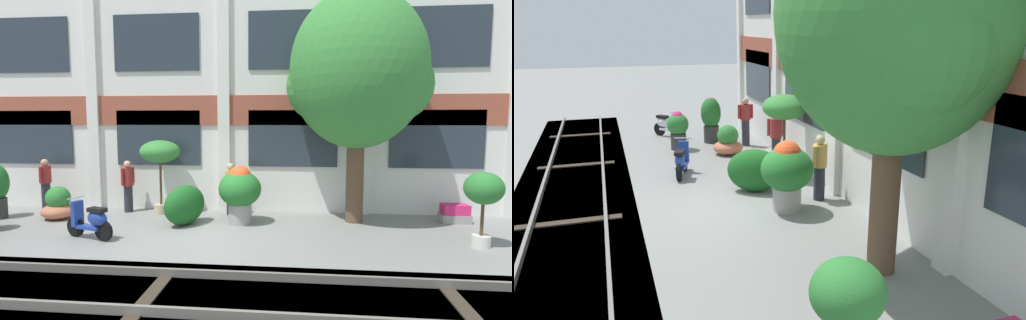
# 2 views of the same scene
# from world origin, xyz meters

# --- Properties ---
(ground_plane) EXTENTS (80.00, 80.00, 0.00)m
(ground_plane) POSITION_xyz_m (0.00, 0.00, 0.00)
(ground_plane) COLOR gray
(apartment_facade) EXTENTS (17.04, 0.64, 7.01)m
(apartment_facade) POSITION_xyz_m (-0.00, 3.11, 3.51)
(apartment_facade) COLOR silver
(apartment_facade) RESTS_ON ground
(rail_tracks) EXTENTS (24.68, 2.80, 0.43)m
(rail_tracks) POSITION_xyz_m (0.00, -3.19, -0.13)
(rail_tracks) COLOR #423F3A
(rail_tracks) RESTS_ON ground
(broadleaf_tree) EXTENTS (3.80, 3.62, 6.26)m
(broadleaf_tree) POSITION_xyz_m (3.81, 1.86, 4.03)
(broadleaf_tree) COLOR brown
(broadleaf_tree) RESTS_ON ground
(potted_plant_glazed_jar) EXTENTS (1.16, 1.16, 1.58)m
(potted_plant_glazed_jar) POSITION_xyz_m (0.70, 1.34, 0.91)
(potted_plant_glazed_jar) COLOR gray
(potted_plant_glazed_jar) RESTS_ON ground
(potted_plant_terracotta_small) EXTENTS (0.81, 0.81, 1.68)m
(potted_plant_terracotta_small) POSITION_xyz_m (6.31, -0.10, 1.22)
(potted_plant_terracotta_small) COLOR beige
(potted_plant_terracotta_small) RESTS_ON ground
(potted_plant_wide_bowl) EXTENTS (0.94, 0.94, 0.93)m
(potted_plant_wide_bowl) POSITION_xyz_m (-4.52, 1.32, 0.39)
(potted_plant_wide_bowl) COLOR #B76647
(potted_plant_wide_bowl) RESTS_ON ground
(potted_plant_tall_urn) EXTENTS (1.19, 1.19, 2.21)m
(potted_plant_tall_urn) POSITION_xyz_m (-1.81, 2.21, 1.79)
(potted_plant_tall_urn) COLOR tan
(potted_plant_tall_urn) RESTS_ON ground
(potted_plant_square_trough) EXTENTS (0.77, 0.49, 0.50)m
(potted_plant_square_trough) POSITION_xyz_m (6.56, 2.08, 0.24)
(potted_plant_square_trough) COLOR gray
(potted_plant_square_trough) RESTS_ON ground
(scooter_second_parked) EXTENTS (1.34, 0.66, 0.98)m
(scooter_second_parked) POSITION_xyz_m (-2.58, -0.46, 0.44)
(scooter_second_parked) COLOR black
(scooter_second_parked) RESTS_ON ground
(resident_by_doorway) EXTENTS (0.34, 0.47, 1.54)m
(resident_by_doorway) POSITION_xyz_m (0.29, 2.31, 0.82)
(resident_by_doorway) COLOR #282833
(resident_by_doorway) RESTS_ON ground
(resident_watching_tracks) EXTENTS (0.34, 0.53, 1.62)m
(resident_watching_tracks) POSITION_xyz_m (-5.46, 2.17, 0.87)
(resident_watching_tracks) COLOR #282833
(resident_watching_tracks) RESTS_ON ground
(resident_near_plants) EXTENTS (0.34, 0.50, 1.58)m
(resident_near_plants) POSITION_xyz_m (-2.90, 2.36, 0.84)
(resident_near_plants) COLOR #282833
(resident_near_plants) RESTS_ON ground
(topiary_hedge) EXTENTS (1.25, 1.55, 1.07)m
(topiary_hedge) POSITION_xyz_m (-0.75, 1.06, 0.53)
(topiary_hedge) COLOR #19561E
(topiary_hedge) RESTS_ON ground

